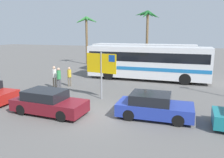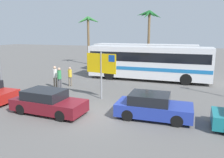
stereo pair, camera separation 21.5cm
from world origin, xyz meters
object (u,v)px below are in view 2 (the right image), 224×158
object	(u,v)px
pedestrian_crossing_lot	(59,77)
pedestrian_near_sign	(70,75)
car_blue	(153,106)
bus_rear_coach	(145,57)
ferry_sign	(102,65)
car_maroon	(48,102)
pedestrian_by_bus	(55,75)
bus_front_coach	(148,61)

from	to	relation	value
pedestrian_crossing_lot	pedestrian_near_sign	bearing A→B (deg)	157.54
car_blue	bus_rear_coach	bearing A→B (deg)	101.95
bus_rear_coach	ferry_sign	bearing A→B (deg)	-93.13
pedestrian_near_sign	ferry_sign	bearing A→B (deg)	-168.31
ferry_sign	bus_rear_coach	bearing A→B (deg)	94.94
pedestrian_crossing_lot	bus_rear_coach	bearing A→B (deg)	141.21
car_maroon	pedestrian_by_bus	bearing A→B (deg)	122.26
car_blue	pedestrian_crossing_lot	world-z (taller)	pedestrian_crossing_lot
bus_front_coach	car_blue	distance (m)	10.02
ferry_sign	pedestrian_crossing_lot	size ratio (longest dim) A/B	1.82
pedestrian_near_sign	pedestrian_crossing_lot	world-z (taller)	pedestrian_crossing_lot
car_maroon	bus_rear_coach	bearing A→B (deg)	83.39
car_maroon	pedestrian_by_bus	distance (m)	5.99
pedestrian_near_sign	car_maroon	bearing A→B (deg)	153.86
car_blue	pedestrian_by_bus	bearing A→B (deg)	153.88
pedestrian_crossing_lot	car_blue	bearing A→B (deg)	52.17
bus_front_coach	bus_rear_coach	distance (m)	4.08
car_blue	pedestrian_near_sign	distance (m)	9.20
car_maroon	pedestrian_by_bus	world-z (taller)	pedestrian_by_bus
ferry_sign	car_maroon	xyz separation A→B (m)	(-1.84, -3.55, -1.69)
bus_front_coach	car_maroon	distance (m)	11.58
pedestrian_near_sign	car_blue	bearing A→B (deg)	-167.39
pedestrian_crossing_lot	bus_front_coach	bearing A→B (deg)	122.59
pedestrian_by_bus	pedestrian_near_sign	world-z (taller)	pedestrian_by_bus
car_blue	ferry_sign	bearing A→B (deg)	147.32
ferry_sign	pedestrian_by_bus	size ratio (longest dim) A/B	1.78
bus_front_coach	ferry_sign	world-z (taller)	ferry_sign
bus_front_coach	car_maroon	bearing A→B (deg)	-108.21
ferry_sign	car_blue	distance (m)	4.79
ferry_sign	car_blue	bearing A→B (deg)	-23.35
bus_rear_coach	car_blue	bearing A→B (deg)	-76.79
car_maroon	pedestrian_near_sign	world-z (taller)	pedestrian_near_sign
bus_rear_coach	pedestrian_by_bus	distance (m)	11.09
pedestrian_crossing_lot	car_maroon	bearing A→B (deg)	12.10
bus_rear_coach	car_maroon	distance (m)	15.11
bus_front_coach	car_maroon	world-z (taller)	bus_front_coach
ferry_sign	car_blue	world-z (taller)	ferry_sign
ferry_sign	car_maroon	size ratio (longest dim) A/B	0.75
ferry_sign	pedestrian_crossing_lot	world-z (taller)	ferry_sign
ferry_sign	pedestrian_by_bus	bearing A→B (deg)	169.01
bus_rear_coach	car_blue	world-z (taller)	bus_rear_coach
ferry_sign	pedestrian_near_sign	size ratio (longest dim) A/B	1.97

